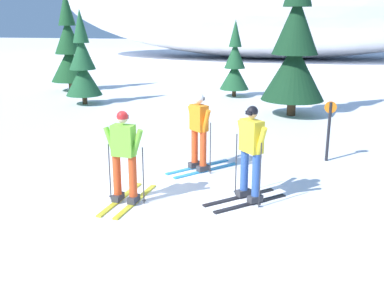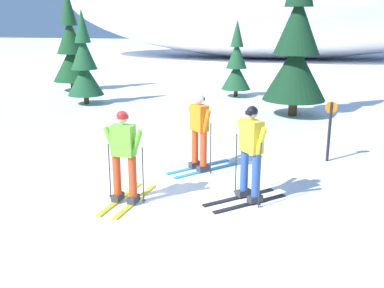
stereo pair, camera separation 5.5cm
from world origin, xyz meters
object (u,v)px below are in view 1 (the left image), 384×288
Objects in this scene: skier_lime_jacket at (124,156)px; pine_tree_center_right at (235,65)px; skier_yellow_jacket at (251,151)px; skier_orange_jacket at (199,131)px; pine_tree_center_left at (83,65)px; pine_tree_far_right at (295,47)px; trail_marker_post at (329,127)px; pine_tree_far_left at (69,50)px.

pine_tree_center_right is at bearing 85.53° from skier_lime_jacket.
skier_lime_jacket is at bearing -167.08° from skier_yellow_jacket.
pine_tree_center_left reaches higher than skier_orange_jacket.
pine_tree_far_right is at bearing 70.85° from skier_orange_jacket.
trail_marker_post is at bearing -82.34° from pine_tree_far_right.
skier_yellow_jacket reaches higher than skier_lime_jacket.
skier_orange_jacket is 9.14m from pine_tree_center_left.
pine_tree_center_right is at bearing -1.98° from pine_tree_far_left.
pine_tree_far_left is 7.62m from pine_tree_center_right.
pine_tree_center_right is at bearing 26.50° from pine_tree_center_left.
skier_yellow_jacket is 1.25× the size of trail_marker_post.
skier_lime_jacket is 0.96× the size of skier_yellow_jacket.
skier_orange_jacket is 0.39× the size of pine_tree_far_left.
trail_marker_post is at bearing -34.16° from pine_tree_center_left.
skier_orange_jacket is 3.15m from trail_marker_post.
pine_tree_center_right is at bearing 90.59° from skier_orange_jacket.
pine_tree_center_left is 1.12× the size of pine_tree_center_right.
pine_tree_far_left is 3.66m from pine_tree_center_left.
pine_tree_far_left is at bearing 139.88° from trail_marker_post.
pine_tree_far_right is 5.41m from trail_marker_post.
pine_tree_far_left is (-8.92, 11.72, 0.92)m from skier_yellow_jacket.
skier_yellow_jacket is 0.40× the size of pine_tree_far_left.
pine_tree_center_right is (0.94, 11.98, 0.44)m from skier_lime_jacket.
skier_lime_jacket is 1.21× the size of trail_marker_post.
skier_orange_jacket reaches higher than skier_lime_jacket.
skier_orange_jacket is at bearing -52.84° from pine_tree_far_left.
pine_tree_center_left is (-4.70, 9.17, 0.61)m from skier_lime_jacket.
pine_tree_far_right reaches higher than skier_yellow_jacket.
skier_yellow_jacket reaches higher than skier_orange_jacket.
trail_marker_post is (10.61, -8.94, -1.06)m from pine_tree_far_left.
pine_tree_far_right reaches higher than trail_marker_post.
skier_orange_jacket is (1.04, 2.08, 0.00)m from skier_lime_jacket.
skier_yellow_jacket is at bearing -83.45° from pine_tree_center_right.
pine_tree_far_left is 1.24× the size of pine_tree_center_left.
pine_tree_far_right is at bearing 68.95° from skier_lime_jacket.
skier_yellow_jacket is at bearing -52.09° from skier_orange_jacket.
pine_tree_center_left is 10.47m from trail_marker_post.
pine_tree_far_right is (2.31, -3.53, 0.99)m from pine_tree_center_right.
skier_lime_jacket is 0.39× the size of pine_tree_far_left.
skier_yellow_jacket is 8.11m from pine_tree_far_right.
pine_tree_far_right is 3.86× the size of trail_marker_post.
pine_tree_far_right is (3.25, 8.45, 1.43)m from skier_lime_jacket.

